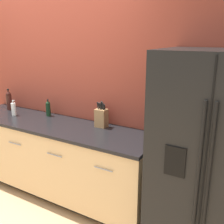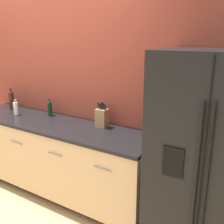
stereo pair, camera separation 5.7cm
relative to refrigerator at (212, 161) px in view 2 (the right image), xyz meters
name	(u,v)px [view 2 (the right image)]	position (x,y,z in m)	size (l,w,h in m)	color
wall_back	(60,84)	(-1.99, 0.39, 0.40)	(10.00, 0.05, 2.60)	#993D2D
counter_unit	(56,157)	(-1.81, 0.05, -0.44)	(2.54, 0.64, 0.92)	black
refrigerator	(212,161)	(0.00, 0.00, 0.00)	(0.95, 0.74, 1.80)	black
knife_block	(102,117)	(-1.23, 0.22, 0.12)	(0.13, 0.10, 0.29)	#A87A4C
wine_bottle	(12,100)	(-2.72, 0.18, 0.15)	(0.07, 0.07, 0.29)	#3D1914
soap_dispenser	(16,108)	(-2.45, 0.03, 0.10)	(0.06, 0.06, 0.20)	white
oil_bottle	(50,108)	(-2.05, 0.23, 0.11)	(0.06, 0.06, 0.22)	black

